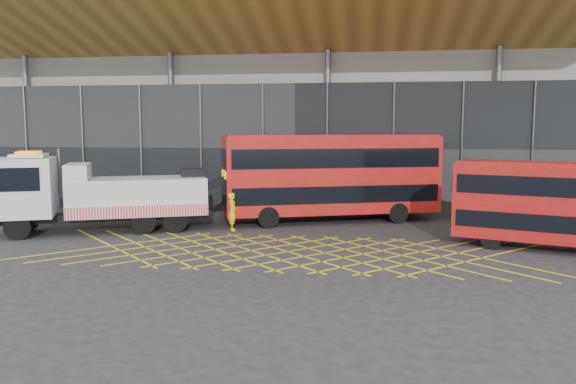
% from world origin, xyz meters
% --- Properties ---
extents(ground_plane, '(120.00, 120.00, 0.00)m').
position_xyz_m(ground_plane, '(0.00, 0.00, 0.00)').
color(ground_plane, '#242426').
extents(road_markings, '(23.16, 7.16, 0.01)m').
position_xyz_m(road_markings, '(3.20, 0.00, 0.01)').
color(road_markings, yellow).
rests_on(road_markings, ground_plane).
extents(construction_building, '(55.00, 23.97, 18.00)m').
position_xyz_m(construction_building, '(1.92, 18.40, 8.98)').
color(construction_building, gray).
rests_on(construction_building, ground_plane).
extents(recovery_truck, '(11.72, 6.58, 4.20)m').
position_xyz_m(recovery_truck, '(-7.03, 3.18, 1.94)').
color(recovery_truck, black).
rests_on(recovery_truck, ground_plane).
extents(bus_towed, '(12.22, 6.70, 4.89)m').
position_xyz_m(bus_towed, '(4.50, 8.03, 2.72)').
color(bus_towed, '#AD140F').
rests_on(bus_towed, ground_plane).
extents(bus_second, '(9.53, 5.22, 3.82)m').
position_xyz_m(bus_second, '(15.02, 1.69, 2.12)').
color(bus_second, '#9E0F0C').
rests_on(bus_second, ground_plane).
extents(worker, '(0.70, 0.83, 1.95)m').
position_xyz_m(worker, '(-0.33, 4.56, 0.98)').
color(worker, yellow).
rests_on(worker, ground_plane).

